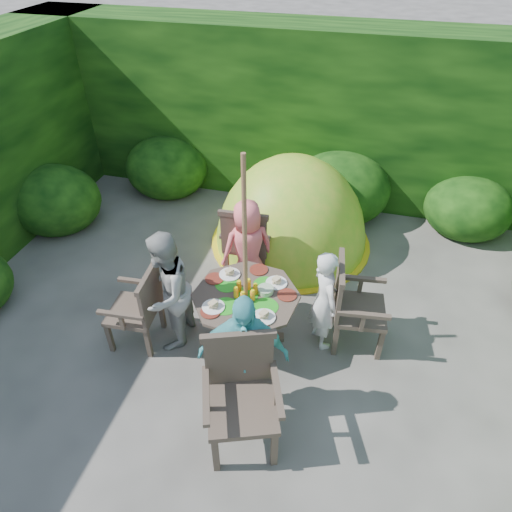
% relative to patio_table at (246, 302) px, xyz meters
% --- Properties ---
extents(ground, '(60.00, 60.00, 0.00)m').
position_rel_patio_table_xyz_m(ground, '(0.06, -0.51, -0.55)').
color(ground, '#494641').
rests_on(ground, ground).
extents(hedge_enclosure, '(9.00, 9.00, 2.50)m').
position_rel_patio_table_xyz_m(hedge_enclosure, '(0.06, 0.82, 0.70)').
color(hedge_enclosure, black).
rests_on(hedge_enclosure, ground).
extents(patio_table, '(1.36, 1.36, 0.78)m').
position_rel_patio_table_xyz_m(patio_table, '(0.00, 0.00, 0.00)').
color(patio_table, '#3B2F26').
rests_on(patio_table, ground).
extents(parasol_pole, '(0.05, 0.05, 2.20)m').
position_rel_patio_table_xyz_m(parasol_pole, '(-0.00, -0.00, 0.55)').
color(parasol_pole, brown).
rests_on(parasol_pole, ground).
extents(garden_chair_right, '(0.59, 0.64, 0.98)m').
position_rel_patio_table_xyz_m(garden_chair_right, '(1.05, 0.28, -0.02)').
color(garden_chair_right, '#3B2F26').
rests_on(garden_chair_right, ground).
extents(garden_chair_left, '(0.53, 0.58, 0.91)m').
position_rel_patio_table_xyz_m(garden_chair_left, '(-1.07, -0.29, -0.06)').
color(garden_chair_left, '#3B2F26').
rests_on(garden_chair_left, ground).
extents(garden_chair_back, '(0.62, 0.56, 0.99)m').
position_rel_patio_table_xyz_m(garden_chair_back, '(-0.29, 1.05, -0.02)').
color(garden_chair_back, '#3B2F26').
rests_on(garden_chair_back, ground).
extents(garden_chair_front, '(0.78, 0.74, 1.04)m').
position_rel_patio_table_xyz_m(garden_chair_front, '(0.26, -1.06, 0.01)').
color(garden_chair_front, '#3B2F26').
rests_on(garden_chair_front, ground).
extents(child_right, '(0.47, 0.52, 1.19)m').
position_rel_patio_table_xyz_m(child_right, '(0.77, 0.20, 0.05)').
color(child_right, silver).
rests_on(child_right, ground).
extents(child_left, '(0.52, 0.67, 1.37)m').
position_rel_patio_table_xyz_m(child_left, '(-0.78, -0.20, 0.13)').
color(child_left, '#989893').
rests_on(child_left, ground).
extents(child_back, '(0.73, 0.66, 1.25)m').
position_rel_patio_table_xyz_m(child_back, '(-0.20, 0.77, 0.08)').
color(child_back, '#FF696F').
rests_on(child_back, ground).
extents(child_front, '(0.85, 0.51, 1.36)m').
position_rel_patio_table_xyz_m(child_front, '(0.19, -0.78, 0.13)').
color(child_front, '#54BEC4').
rests_on(child_front, ground).
extents(dome_tent, '(2.48, 2.48, 2.52)m').
position_rel_patio_table_xyz_m(dome_tent, '(0.10, 1.87, -0.55)').
color(dome_tent, '#76BF24').
rests_on(dome_tent, ground).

